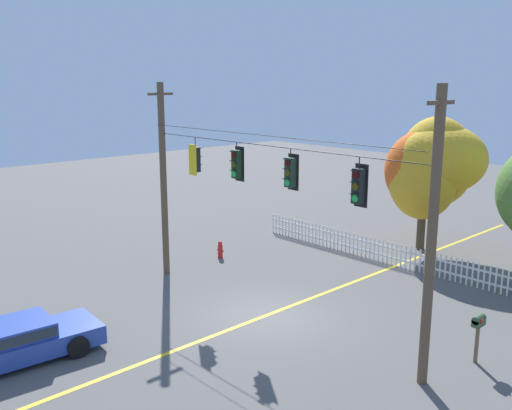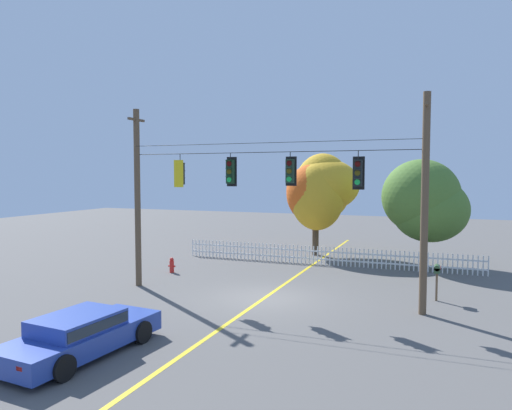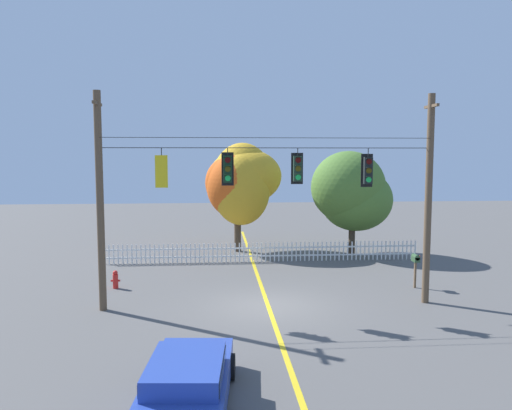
{
  "view_description": "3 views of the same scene",
  "coord_description": "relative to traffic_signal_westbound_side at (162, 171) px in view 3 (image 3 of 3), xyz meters",
  "views": [
    {
      "loc": [
        12.81,
        -12.37,
        7.74
      ],
      "look_at": [
        -0.03,
        -0.44,
        3.87
      ],
      "focal_mm": 39.79,
      "sensor_mm": 36.0,
      "label": 1
    },
    {
      "loc": [
        6.41,
        -17.24,
        4.85
      ],
      "look_at": [
        -0.4,
        0.13,
        3.67
      ],
      "focal_mm": 33.25,
      "sensor_mm": 36.0,
      "label": 2
    },
    {
      "loc": [
        -1.87,
        -17.94,
        5.49
      ],
      "look_at": [
        -0.46,
        -0.22,
        3.73
      ],
      "focal_mm": 35.67,
      "sensor_mm": 36.0,
      "label": 3
    }
  ],
  "objects": [
    {
      "name": "ground",
      "position": [
        3.74,
        0.01,
        -4.91
      ],
      "size": [
        80.0,
        80.0,
        0.0
      ],
      "primitive_type": "plane",
      "color": "#565451"
    },
    {
      "name": "lane_centerline_stripe",
      "position": [
        3.74,
        0.01,
        -4.91
      ],
      "size": [
        0.16,
        36.0,
        0.01
      ],
      "primitive_type": "cube",
      "color": "gold",
      "rests_on": "ground"
    },
    {
      "name": "signal_support_span",
      "position": [
        3.74,
        0.01,
        -0.99
      ],
      "size": [
        12.03,
        1.1,
        7.68
      ],
      "color": "brown",
      "rests_on": "ground"
    },
    {
      "name": "traffic_signal_westbound_side",
      "position": [
        0.0,
        0.0,
        0.0
      ],
      "size": [
        0.43,
        0.38,
        1.38
      ],
      "color": "black"
    },
    {
      "name": "traffic_signal_northbound_secondary",
      "position": [
        2.3,
        0.02,
        0.07
      ],
      "size": [
        0.43,
        0.38,
        1.33
      ],
      "color": "black"
    },
    {
      "name": "traffic_signal_southbound_primary",
      "position": [
        4.79,
        0.02,
        0.09
      ],
      "size": [
        0.43,
        0.38,
        1.29
      ],
      "color": "black"
    },
    {
      "name": "traffic_signal_eastbound_side",
      "position": [
        7.34,
        0.02,
        0.01
      ],
      "size": [
        0.43,
        0.38,
        1.41
      ],
      "color": "black"
    },
    {
      "name": "white_picket_fence",
      "position": [
        4.3,
        7.72,
        -4.42
      ],
      "size": [
        16.11,
        0.06,
        0.99
      ],
      "color": "white",
      "rests_on": "ground"
    },
    {
      "name": "autumn_maple_near_fence",
      "position": [
        3.0,
        10.56,
        -1.15
      ],
      "size": [
        3.64,
        3.53,
        5.59
      ],
      "color": "#473828",
      "rests_on": "ground"
    },
    {
      "name": "autumn_maple_mid",
      "position": [
        3.44,
        10.83,
        -0.9
      ],
      "size": [
        4.16,
        4.4,
        6.17
      ],
      "color": "brown",
      "rests_on": "ground"
    },
    {
      "name": "autumn_oak_far_east",
      "position": [
        9.34,
        9.45,
        -1.52
      ],
      "size": [
        4.51,
        4.0,
        5.7
      ],
      "color": "#473828",
      "rests_on": "ground"
    },
    {
      "name": "parked_car",
      "position": [
        1.22,
        -7.34,
        -4.31
      ],
      "size": [
        2.22,
        4.71,
        1.15
      ],
      "color": "#28429E",
      "rests_on": "ground"
    },
    {
      "name": "fire_hydrant",
      "position": [
        -2.27,
        2.96,
        -4.55
      ],
      "size": [
        0.38,
        0.22,
        0.75
      ],
      "color": "red",
      "rests_on": "ground"
    },
    {
      "name": "roadside_mailbox",
      "position": [
        10.07,
        2.08,
        -3.77
      ],
      "size": [
        0.25,
        0.44,
        1.41
      ],
      "color": "brown",
      "rests_on": "ground"
    }
  ]
}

